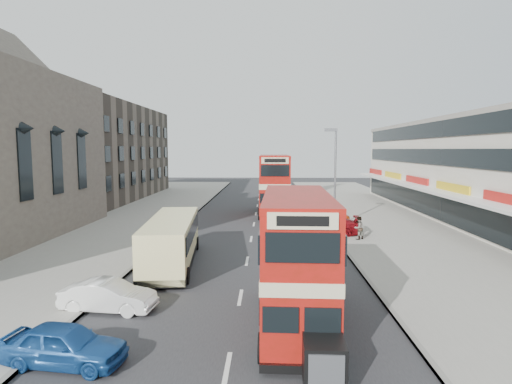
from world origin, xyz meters
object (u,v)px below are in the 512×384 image
(pedestrian_near, at_px, (359,228))
(street_lamp, at_px, (334,170))
(coach, at_px, (172,239))
(car_left_near, at_px, (65,345))
(car_left_front, at_px, (108,296))
(car_right_b, at_px, (319,218))
(bus_second, at_px, (274,185))
(bus_main, at_px, (297,260))
(cyclist, at_px, (301,212))
(car_right_a, at_px, (324,226))

(pedestrian_near, bearing_deg, street_lamp, -112.04)
(coach, bearing_deg, car_left_near, -99.51)
(street_lamp, height_order, car_left_front, street_lamp)
(coach, height_order, car_right_b, coach)
(bus_second, bearing_deg, bus_main, 90.94)
(car_left_front, height_order, cyclist, cyclist)
(bus_second, bearing_deg, car_left_near, 77.21)
(bus_main, height_order, cyclist, bus_main)
(street_lamp, relative_size, car_right_a, 1.56)
(bus_main, distance_m, cyclist, 23.66)
(coach, relative_size, car_right_b, 1.91)
(street_lamp, distance_m, bus_main, 19.54)
(cyclist, bearing_deg, bus_second, 124.48)
(bus_main, relative_size, car_left_front, 2.28)
(car_right_b, relative_size, pedestrian_near, 3.00)
(car_left_front, height_order, pedestrian_near, pedestrian_near)
(bus_main, height_order, car_left_front, bus_main)
(car_left_front, distance_m, car_right_a, 18.38)
(coach, relative_size, car_right_a, 1.81)
(car_right_a, height_order, cyclist, cyclist)
(bus_second, xyz_separation_m, car_left_near, (-6.72, -29.47, -2.36))
(bus_second, relative_size, car_right_a, 1.98)
(street_lamp, xyz_separation_m, car_right_b, (-1.00, 1.39, -4.10))
(car_right_a, bearing_deg, coach, -46.30)
(cyclist, bearing_deg, car_right_a, -85.09)
(car_left_near, distance_m, car_right_b, 25.50)
(bus_second, bearing_deg, car_right_b, 120.82)
(coach, xyz_separation_m, cyclist, (8.42, 15.44, -0.75))
(car_left_near, distance_m, car_left_front, 4.24)
(bus_second, distance_m, coach, 19.45)
(car_right_a, height_order, pedestrian_near, pedestrian_near)
(pedestrian_near, height_order, cyclist, cyclist)
(car_left_near, relative_size, pedestrian_near, 2.26)
(coach, xyz_separation_m, pedestrian_near, (11.74, 6.31, -0.47))
(street_lamp, distance_m, pedestrian_near, 6.04)
(street_lamp, distance_m, car_right_a, 4.95)
(bus_second, distance_m, car_left_front, 26.30)
(car_right_a, height_order, car_right_b, car_right_a)
(car_left_front, distance_m, car_right_b, 21.86)
(car_right_a, bearing_deg, street_lamp, 160.77)
(car_right_b, bearing_deg, street_lamp, 29.93)
(car_left_front, xyz_separation_m, cyclist, (9.43, 22.25, 0.07))
(car_left_front, bearing_deg, bus_main, -93.22)
(bus_main, distance_m, car_right_b, 20.66)
(coach, bearing_deg, bus_main, -57.30)
(bus_second, relative_size, car_right_b, 2.09)
(car_left_near, distance_m, pedestrian_near, 21.35)
(coach, xyz_separation_m, car_right_b, (9.69, 12.26, -0.76))
(car_right_b, bearing_deg, car_left_near, -29.92)
(street_lamp, height_order, car_right_b, street_lamp)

